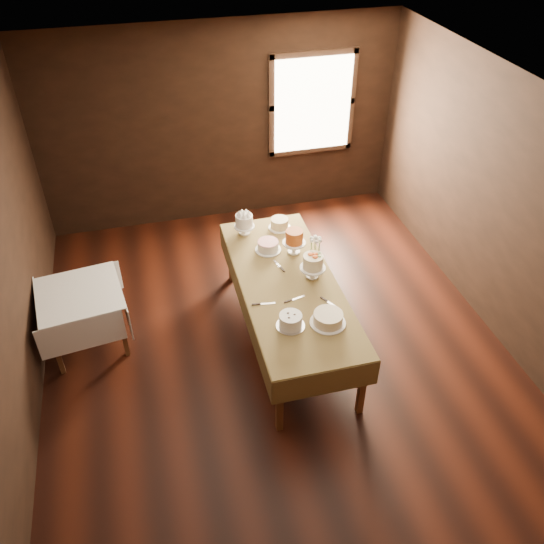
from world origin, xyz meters
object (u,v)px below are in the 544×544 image
Objects in this scene: cake_meringue at (244,225)px; flower_vase at (315,258)px; cake_lattice at (268,246)px; cake_server_c at (277,264)px; cake_server_e at (268,303)px; cake_flowers at (313,267)px; cake_cream at (328,319)px; cake_swirl at (291,321)px; display_table at (288,286)px; cake_server_d at (310,260)px; cake_server_a at (298,298)px; cake_server_b at (333,305)px; cake_speckled at (280,224)px; cake_caramel at (294,243)px; side_table at (80,299)px.

cake_meringue is 1.00m from flower_vase.
cake_server_c is (0.03, -0.28, -0.05)m from cake_lattice.
cake_server_e is (-0.05, -1.32, -0.11)m from cake_meringue.
cake_flowers is 0.75m from cake_cream.
cake_meringue reaches higher than cake_swirl.
cake_flowers is at bearing 6.35° from display_table.
cake_meringue is 1.09× the size of cake_server_d.
cake_server_a is 1.00× the size of cake_server_b.
display_table is at bearing 171.72° from cake_server_c.
cake_flowers is at bearing -164.90° from cake_server_d.
cake_server_d is (0.37, -0.02, 0.00)m from cake_server_c.
flower_vase reaches higher than cake_speckled.
cake_speckled is (0.43, 0.00, -0.06)m from cake_meringue.
cake_server_e is (-0.51, -0.80, -0.13)m from cake_caramel.
cake_server_c is 0.37m from cake_server_d.
cake_lattice reaches higher than cake_server_d.
cake_meringue is 0.87× the size of cake_lattice.
display_table is 8.67× the size of cake_lattice.
cake_server_b is at bearing -45.77° from cake_server_a.
cake_server_e is at bearing -104.34° from cake_lattice.
cake_cream is at bearing -89.59° from cake_speckled.
cake_meringue is at bearing 114.49° from cake_lattice.
side_table is at bearing 175.20° from flower_vase.
cake_speckled is at bearing 69.83° from cake_server_a.
cake_lattice reaches higher than side_table.
cake_swirl is at bearing -29.33° from side_table.
side_table is 2.68m from cake_server_b.
cake_speckled is at bearing 79.84° from display_table.
cake_speckled is 1.75m from cake_cream.
cake_flowers is at bearing -84.74° from cake_speckled.
flower_vase is (0.54, 0.92, -0.00)m from cake_swirl.
side_table is 2.03m from cake_server_e.
cake_caramel reaches higher than cake_swirl.
cake_meringue is 0.64× the size of cake_cream.
display_table is 10.81× the size of cake_server_c.
cake_cream is at bearing -90.73° from cake_caramel.
cake_meringue is at bearing 103.55° from display_table.
cake_server_a is 0.62m from cake_server_c.
cake_swirl is 1.11m from cake_server_d.
cake_server_a reaches higher than display_table.
cake_speckled is 0.97× the size of cake_flowers.
cake_speckled is 0.48m from cake_lattice.
cake_server_c is at bearing 114.97° from cake_server_d.
cake_server_c reaches higher than side_table.
side_table is 3.54× the size of cake_speckled.
cake_server_a is at bearing -128.84° from cake_flowers.
cake_server_c is (-0.36, 0.81, 0.00)m from cake_server_b.
cake_meringue is at bearing 128.70° from flower_vase.
cake_meringue is (1.93, 0.56, 0.27)m from side_table.
cake_swirl is at bearing -104.03° from display_table.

